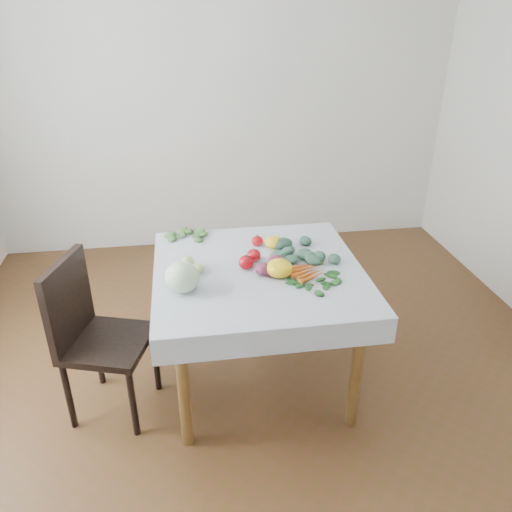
{
  "coord_description": "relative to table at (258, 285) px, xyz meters",
  "views": [
    {
      "loc": [
        -0.37,
        -2.35,
        2.05
      ],
      "look_at": [
        -0.01,
        0.03,
        0.82
      ],
      "focal_mm": 35.0,
      "sensor_mm": 36.0,
      "label": 1
    }
  ],
  "objects": [
    {
      "name": "chair",
      "position": [
        -0.9,
        -0.09,
        -0.13
      ],
      "size": [
        0.52,
        0.52,
        0.91
      ],
      "color": "black",
      "rests_on": "ground"
    },
    {
      "name": "tomato_a",
      "position": [
        -0.06,
        0.02,
        0.14
      ],
      "size": [
        0.09,
        0.09,
        0.07
      ],
      "primitive_type": "ellipsoid",
      "rotation": [
        0.0,
        0.0,
        0.12
      ],
      "color": "#AD0B13",
      "rests_on": "tablecloth"
    },
    {
      "name": "onion_b",
      "position": [
        0.1,
        0.01,
        0.14
      ],
      "size": [
        0.09,
        0.09,
        0.07
      ],
      "primitive_type": "ellipsoid",
      "rotation": [
        0.0,
        0.0,
        -0.1
      ],
      "color": "#54183D",
      "rests_on": "tablecloth"
    },
    {
      "name": "table",
      "position": [
        0.0,
        0.0,
        0.0
      ],
      "size": [
        1.0,
        1.0,
        0.75
      ],
      "color": "brown",
      "rests_on": "ground"
    },
    {
      "name": "tablecloth",
      "position": [
        0.0,
        0.0,
        0.1
      ],
      "size": [
        1.12,
        1.12,
        0.01
      ],
      "primitive_type": "cube",
      "color": "silver",
      "rests_on": "table"
    },
    {
      "name": "basil_bunch",
      "position": [
        0.26,
        -0.22,
        0.11
      ],
      "size": [
        0.26,
        0.23,
        0.01
      ],
      "color": "#1B581D",
      "rests_on": "tablecloth"
    },
    {
      "name": "tomato_d",
      "position": [
        0.07,
        -0.1,
        0.14
      ],
      "size": [
        0.09,
        0.09,
        0.07
      ],
      "primitive_type": "ellipsoid",
      "rotation": [
        0.0,
        0.0,
        -0.1
      ],
      "color": "#AD0B13",
      "rests_on": "tablecloth"
    },
    {
      "name": "tomatillo_cluster",
      "position": [
        -0.39,
        0.02,
        0.13
      ],
      "size": [
        0.15,
        0.13,
        0.05
      ],
      "color": "#B6D178",
      "rests_on": "tablecloth"
    },
    {
      "name": "dill_bunch",
      "position": [
        -0.36,
        0.48,
        0.12
      ],
      "size": [
        0.23,
        0.23,
        0.03
      ],
      "color": "#457A38",
      "rests_on": "tablecloth"
    },
    {
      "name": "heirloom_back",
      "position": [
        0.13,
        0.25,
        0.14
      ],
      "size": [
        0.11,
        0.11,
        0.07
      ],
      "primitive_type": "ellipsoid",
      "rotation": [
        0.0,
        0.0,
        0.03
      ],
      "color": "yellow",
      "rests_on": "tablecloth"
    },
    {
      "name": "heirloom_front",
      "position": [
        0.1,
        -0.1,
        0.15
      ],
      "size": [
        0.14,
        0.14,
        0.1
      ],
      "primitive_type": "ellipsoid",
      "rotation": [
        0.0,
        0.0,
        0.0
      ],
      "color": "yellow",
      "rests_on": "tablecloth"
    },
    {
      "name": "onion_a",
      "position": [
        0.01,
        -0.07,
        0.14
      ],
      "size": [
        0.1,
        0.1,
        0.07
      ],
      "primitive_type": "ellipsoid",
      "rotation": [
        0.0,
        0.0,
        -0.27
      ],
      "color": "#54183D",
      "rests_on": "tablecloth"
    },
    {
      "name": "back_wall",
      "position": [
        0.0,
        2.0,
        0.7
      ],
      "size": [
        4.0,
        0.04,
        2.7
      ],
      "primitive_type": "cube",
      "color": "silver",
      "rests_on": "ground"
    },
    {
      "name": "tomato_b",
      "position": [
        0.04,
        0.29,
        0.13
      ],
      "size": [
        0.08,
        0.08,
        0.06
      ],
      "primitive_type": "ellipsoid",
      "rotation": [
        0.0,
        0.0,
        0.11
      ],
      "color": "#AD0B13",
      "rests_on": "tablecloth"
    },
    {
      "name": "cabbage",
      "position": [
        -0.41,
        -0.17,
        0.18
      ],
      "size": [
        0.19,
        0.19,
        0.16
      ],
      "primitive_type": "ellipsoid",
      "rotation": [
        0.0,
        0.0,
        0.08
      ],
      "color": "#DCF4CC",
      "rests_on": "tablecloth"
    },
    {
      "name": "ground",
      "position": [
        0.0,
        0.0,
        -0.65
      ],
      "size": [
        4.0,
        4.0,
        0.0
      ],
      "primitive_type": "plane",
      "color": "#55321B"
    },
    {
      "name": "carrot_bunch",
      "position": [
        0.25,
        -0.09,
        0.12
      ],
      "size": [
        0.19,
        0.21,
        0.03
      ],
      "color": "orange",
      "rests_on": "tablecloth"
    },
    {
      "name": "kale_bunch",
      "position": [
        0.25,
        0.13,
        0.13
      ],
      "size": [
        0.33,
        0.31,
        0.05
      ],
      "color": "#3D6550",
      "rests_on": "tablecloth"
    },
    {
      "name": "tomato_c",
      "position": [
        -0.01,
        0.1,
        0.14
      ],
      "size": [
        0.09,
        0.09,
        0.07
      ],
      "primitive_type": "ellipsoid",
      "rotation": [
        0.0,
        0.0,
        -0.1
      ],
      "color": "#AD0B13",
      "rests_on": "tablecloth"
    }
  ]
}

